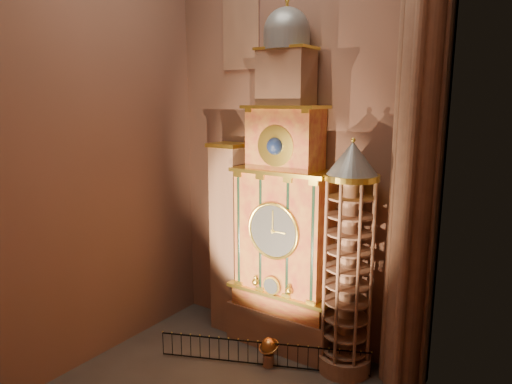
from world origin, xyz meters
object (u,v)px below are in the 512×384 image
Objects in this scene: stair_turret at (348,262)px; iron_railing at (263,354)px; celestial_globe at (269,349)px; portrait_tower at (229,237)px; astronomical_clock at (284,219)px.

iron_railing is at bearing -148.44° from stair_turret.
celestial_globe is (-3.04, -1.80, -4.42)m from stair_turret.
stair_turret is at bearing 30.58° from celestial_globe.
astronomical_clock is at bearing -0.29° from portrait_tower.
astronomical_clock is at bearing 96.40° from iron_railing.
iron_railing is at bearing -136.20° from celestial_globe.
portrait_tower reaches higher than iron_railing.
iron_railing is at bearing -83.60° from astronomical_clock.
portrait_tower is at bearing 177.67° from stair_turret.
stair_turret is 1.18× the size of iron_railing.
astronomical_clock is 1.64× the size of portrait_tower.
celestial_globe is 0.35m from iron_railing.
astronomical_clock reaches higher than stair_turret.
astronomical_clock is at bearing 175.70° from stair_turret.
stair_turret is 5.66m from celestial_globe.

